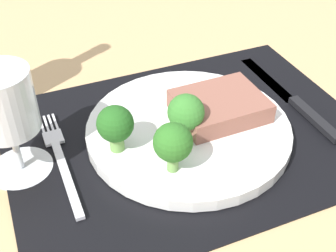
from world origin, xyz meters
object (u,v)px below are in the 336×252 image
(plate, at_px, (188,130))
(steak, at_px, (220,106))
(fork, at_px, (61,159))
(knife, at_px, (295,101))
(wine_glass, at_px, (5,109))

(plate, relative_size, steak, 2.34)
(steak, relative_size, fork, 0.58)
(steak, height_order, fork, steak)
(plate, xyz_separation_m, steak, (0.05, 0.01, 0.02))
(steak, bearing_deg, plate, -173.15)
(plate, relative_size, knife, 1.14)
(plate, height_order, wine_glass, wine_glass)
(fork, height_order, wine_glass, wine_glass)
(knife, bearing_deg, wine_glass, 177.60)
(steak, xyz_separation_m, fork, (-0.21, 0.01, -0.03))
(wine_glass, bearing_deg, knife, -2.58)
(steak, distance_m, wine_glass, 0.26)
(steak, height_order, wine_glass, wine_glass)
(plate, bearing_deg, knife, 1.80)
(wine_glass, bearing_deg, plate, -6.10)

